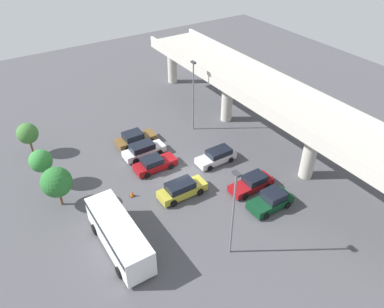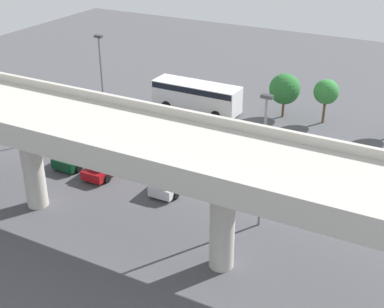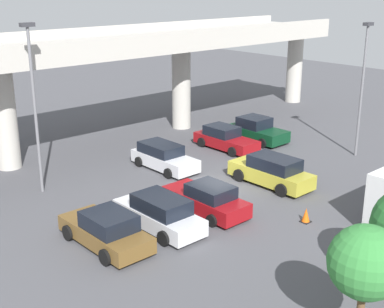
{
  "view_description": "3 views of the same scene",
  "coord_description": "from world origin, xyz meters",
  "px_view_note": "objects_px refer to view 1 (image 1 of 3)",
  "views": [
    {
      "loc": [
        26.44,
        -15.59,
        24.82
      ],
      "look_at": [
        0.24,
        1.15,
        2.57
      ],
      "focal_mm": 35.0,
      "sensor_mm": 36.0,
      "label": 1
    },
    {
      "loc": [
        -17.1,
        33.51,
        19.46
      ],
      "look_at": [
        -0.36,
        2.31,
        1.77
      ],
      "focal_mm": 50.0,
      "sensor_mm": 36.0,
      "label": 2
    },
    {
      "loc": [
        -19.3,
        -19.12,
        10.84
      ],
      "look_at": [
        -0.36,
        1.76,
        1.66
      ],
      "focal_mm": 50.0,
      "sensor_mm": 36.0,
      "label": 3
    }
  ],
  "objects_px": {
    "traffic_cone": "(132,194)",
    "tree_front_centre": "(41,161)",
    "parked_car_6": "(271,201)",
    "shuttle_bus": "(119,233)",
    "parked_car_2": "(154,164)",
    "parked_car_4": "(182,189)",
    "lamp_post_mid_lot": "(233,209)",
    "lamp_post_near_aisle": "(193,92)",
    "tree_front_left": "(28,134)",
    "parked_car_0": "(135,138)",
    "parked_car_3": "(217,156)",
    "tree_front_right": "(56,182)",
    "parked_car_1": "(143,150)",
    "parked_car_5": "(252,183)"
  },
  "relations": [
    {
      "from": "parked_car_2",
      "to": "tree_front_left",
      "type": "bearing_deg",
      "value": 136.19
    },
    {
      "from": "parked_car_4",
      "to": "lamp_post_mid_lot",
      "type": "xyz_separation_m",
      "value": [
        8.16,
        -0.28,
        4.11
      ]
    },
    {
      "from": "parked_car_4",
      "to": "parked_car_6",
      "type": "xyz_separation_m",
      "value": [
        5.9,
        6.26,
        -0.04
      ]
    },
    {
      "from": "parked_car_1",
      "to": "parked_car_4",
      "type": "bearing_deg",
      "value": -89.1
    },
    {
      "from": "lamp_post_near_aisle",
      "to": "tree_front_left",
      "type": "bearing_deg",
      "value": -106.08
    },
    {
      "from": "lamp_post_mid_lot",
      "to": "parked_car_0",
      "type": "bearing_deg",
      "value": 178.82
    },
    {
      "from": "parked_car_2",
      "to": "parked_car_6",
      "type": "relative_size",
      "value": 1.07
    },
    {
      "from": "parked_car_4",
      "to": "traffic_cone",
      "type": "bearing_deg",
      "value": 149.02
    },
    {
      "from": "parked_car_2",
      "to": "parked_car_6",
      "type": "xyz_separation_m",
      "value": [
        11.1,
        6.51,
        0.07
      ]
    },
    {
      "from": "parked_car_0",
      "to": "parked_car_2",
      "type": "distance_m",
      "value": 5.56
    },
    {
      "from": "traffic_cone",
      "to": "parked_car_5",
      "type": "bearing_deg",
      "value": 62.97
    },
    {
      "from": "parked_car_1",
      "to": "parked_car_6",
      "type": "bearing_deg",
      "value": -65.39
    },
    {
      "from": "traffic_cone",
      "to": "tree_front_centre",
      "type": "bearing_deg",
      "value": -133.91
    },
    {
      "from": "tree_front_right",
      "to": "tree_front_centre",
      "type": "bearing_deg",
      "value": -173.8
    },
    {
      "from": "tree_front_right",
      "to": "traffic_cone",
      "type": "distance_m",
      "value": 7.09
    },
    {
      "from": "parked_car_3",
      "to": "lamp_post_mid_lot",
      "type": "xyz_separation_m",
      "value": [
        10.84,
        -6.41,
        4.19
      ]
    },
    {
      "from": "tree_front_centre",
      "to": "traffic_cone",
      "type": "height_order",
      "value": "tree_front_centre"
    },
    {
      "from": "parked_car_0",
      "to": "lamp_post_near_aisle",
      "type": "xyz_separation_m",
      "value": [
        0.89,
        7.57,
        4.41
      ]
    },
    {
      "from": "parked_car_0",
      "to": "lamp_post_near_aisle",
      "type": "relative_size",
      "value": 0.53
    },
    {
      "from": "parked_car_5",
      "to": "parked_car_1",
      "type": "bearing_deg",
      "value": -59.05
    },
    {
      "from": "parked_car_2",
      "to": "tree_front_right",
      "type": "xyz_separation_m",
      "value": [
        0.14,
        -10.08,
        2.07
      ]
    },
    {
      "from": "parked_car_0",
      "to": "parked_car_4",
      "type": "distance_m",
      "value": 10.76
    },
    {
      "from": "lamp_post_near_aisle",
      "to": "tree_front_right",
      "type": "distance_m",
      "value": 18.8
    },
    {
      "from": "parked_car_2",
      "to": "tree_front_centre",
      "type": "xyz_separation_m",
      "value": [
        -3.62,
        -10.49,
        2.3
      ]
    },
    {
      "from": "parked_car_0",
      "to": "lamp_post_near_aisle",
      "type": "bearing_deg",
      "value": -6.71
    },
    {
      "from": "parked_car_5",
      "to": "traffic_cone",
      "type": "relative_size",
      "value": 6.65
    },
    {
      "from": "shuttle_bus",
      "to": "lamp_post_mid_lot",
      "type": "distance_m",
      "value": 9.75
    },
    {
      "from": "tree_front_centre",
      "to": "tree_front_right",
      "type": "xyz_separation_m",
      "value": [
        3.76,
        0.41,
        -0.22
      ]
    },
    {
      "from": "shuttle_bus",
      "to": "lamp_post_mid_lot",
      "type": "height_order",
      "value": "lamp_post_mid_lot"
    },
    {
      "from": "parked_car_2",
      "to": "lamp_post_near_aisle",
      "type": "relative_size",
      "value": 0.52
    },
    {
      "from": "parked_car_5",
      "to": "lamp_post_mid_lot",
      "type": "bearing_deg",
      "value": 37.9
    },
    {
      "from": "parked_car_5",
      "to": "parked_car_3",
      "type": "bearing_deg",
      "value": -86.72
    },
    {
      "from": "tree_front_left",
      "to": "parked_car_3",
      "type": "bearing_deg",
      "value": 53.34
    },
    {
      "from": "parked_car_0",
      "to": "tree_front_left",
      "type": "height_order",
      "value": "tree_front_left"
    },
    {
      "from": "parked_car_1",
      "to": "tree_front_centre",
      "type": "height_order",
      "value": "tree_front_centre"
    },
    {
      "from": "parked_car_6",
      "to": "lamp_post_mid_lot",
      "type": "bearing_deg",
      "value": 19.08
    },
    {
      "from": "tree_front_left",
      "to": "tree_front_centre",
      "type": "xyz_separation_m",
      "value": [
        6.32,
        -0.14,
        0.25
      ]
    },
    {
      "from": "shuttle_bus",
      "to": "lamp_post_mid_lot",
      "type": "relative_size",
      "value": 1.02
    },
    {
      "from": "parked_car_1",
      "to": "tree_front_right",
      "type": "height_order",
      "value": "tree_front_right"
    },
    {
      "from": "traffic_cone",
      "to": "tree_front_left",
      "type": "bearing_deg",
      "value": -153.06
    },
    {
      "from": "parked_car_2",
      "to": "parked_car_4",
      "type": "height_order",
      "value": "parked_car_4"
    },
    {
      "from": "parked_car_3",
      "to": "parked_car_0",
      "type": "bearing_deg",
      "value": -53.31
    },
    {
      "from": "tree_front_right",
      "to": "parked_car_3",
      "type": "bearing_deg",
      "value": 81.76
    },
    {
      "from": "parked_car_2",
      "to": "tree_front_left",
      "type": "height_order",
      "value": "tree_front_left"
    },
    {
      "from": "parked_car_4",
      "to": "shuttle_bus",
      "type": "relative_size",
      "value": 0.57
    },
    {
      "from": "parked_car_6",
      "to": "shuttle_bus",
      "type": "height_order",
      "value": "shuttle_bus"
    },
    {
      "from": "parked_car_3",
      "to": "traffic_cone",
      "type": "bearing_deg",
      "value": 0.92
    },
    {
      "from": "parked_car_0",
      "to": "parked_car_5",
      "type": "distance_m",
      "value": 15.07
    },
    {
      "from": "tree_front_left",
      "to": "traffic_cone",
      "type": "xyz_separation_m",
      "value": [
        12.63,
        6.42,
        -2.41
      ]
    },
    {
      "from": "parked_car_2",
      "to": "parked_car_5",
      "type": "distance_m",
      "value": 10.53
    }
  ]
}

